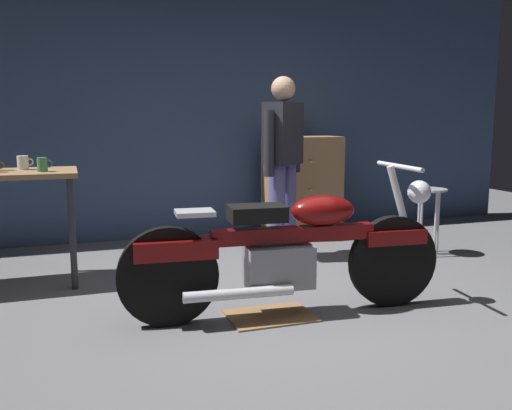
% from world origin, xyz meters
% --- Properties ---
extents(ground_plane, '(12.00, 12.00, 0.00)m').
position_xyz_m(ground_plane, '(0.00, 0.00, 0.00)').
color(ground_plane, slate).
extents(back_wall, '(8.00, 0.12, 3.10)m').
position_xyz_m(back_wall, '(0.00, 2.80, 1.55)').
color(back_wall, '#384C70').
rests_on(back_wall, ground_plane).
extents(motorcycle, '(2.19, 0.60, 1.00)m').
position_xyz_m(motorcycle, '(0.01, 0.07, 0.45)').
color(motorcycle, black).
rests_on(motorcycle, ground_plane).
extents(person_standing, '(0.47, 0.41, 1.67)m').
position_xyz_m(person_standing, '(0.53, 1.49, 0.93)').
color(person_standing, '#56538E').
rests_on(person_standing, ground_plane).
extents(shop_stool, '(0.32, 0.32, 0.64)m').
position_xyz_m(shop_stool, '(1.89, 1.16, 0.50)').
color(shop_stool, '#B2B2B7').
rests_on(shop_stool, ground_plane).
extents(wooden_dresser, '(0.80, 0.47, 1.10)m').
position_xyz_m(wooden_dresser, '(1.07, 2.30, 0.55)').
color(wooden_dresser, '#99724C').
rests_on(wooden_dresser, ground_plane).
extents(drip_tray, '(0.56, 0.40, 0.01)m').
position_xyz_m(drip_tray, '(-0.12, 0.07, 0.01)').
color(drip_tray, olive).
rests_on(drip_tray, ground_plane).
extents(mug_white_ceramic, '(0.12, 0.09, 0.11)m').
position_xyz_m(mug_white_ceramic, '(-1.67, 1.47, 0.95)').
color(mug_white_ceramic, white).
rests_on(mug_white_ceramic, workbench).
extents(mug_green_speckled, '(0.11, 0.08, 0.11)m').
position_xyz_m(mug_green_speckled, '(-1.52, 1.26, 0.95)').
color(mug_green_speckled, '#3D7F4C').
rests_on(mug_green_speckled, workbench).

